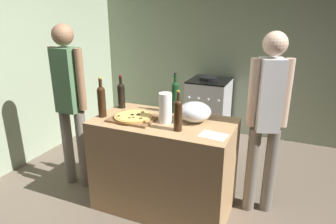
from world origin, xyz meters
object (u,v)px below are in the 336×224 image
Objects in this scene: person_in_stripes at (70,97)px; person_in_red at (267,116)px; pizza at (133,116)px; wine_bottle_amber at (178,114)px; wine_bottle_dark at (175,96)px; wine_bottle_green at (102,100)px; wine_bottle_clear at (121,94)px; paper_towel_roll at (165,108)px; mixing_bowl at (195,112)px; stove at (208,109)px.

person_in_red is at bearing 9.51° from person_in_stripes.
wine_bottle_amber reaches higher than pizza.
person_in_stripes reaches higher than wine_bottle_dark.
wine_bottle_green is at bearing -13.45° from person_in_stripes.
pizza is 0.48m from wine_bottle_amber.
wine_bottle_amber is 0.20× the size of person_in_stripes.
person_in_stripes is at bearing -165.83° from wine_bottle_dark.
person_in_stripes reaches higher than wine_bottle_clear.
wine_bottle_clear is 0.53m from person_in_stripes.
paper_towel_roll is 0.73× the size of wine_bottle_green.
wine_bottle_amber is at bearing -102.74° from mixing_bowl.
mixing_bowl is 0.26m from paper_towel_roll.
mixing_bowl is 0.87× the size of wine_bottle_clear.
pizza is at bearing -96.19° from stove.
person_in_red is at bearing -57.73° from stove.
wine_bottle_dark is at bearing 114.99° from wine_bottle_amber.
wine_bottle_green is at bearing -94.10° from wine_bottle_clear.
wine_bottle_green is 0.40× the size of stove.
wine_bottle_amber is (-0.06, -0.26, 0.06)m from mixing_bowl.
person_in_red reaches higher than paper_towel_roll.
paper_towel_roll is 0.70× the size of wine_bottle_dark.
wine_bottle_amber is at bearing -37.53° from paper_towel_roll.
mixing_bowl is 0.31× the size of stove.
person_in_red is (1.42, 0.43, -0.09)m from wine_bottle_green.
wine_bottle_clear is 0.36× the size of stove.
wine_bottle_green reaches higher than wine_bottle_clear.
wine_bottle_dark reaches higher than wine_bottle_amber.
wine_bottle_green is (-0.82, -0.22, 0.07)m from mixing_bowl.
wine_bottle_green reaches higher than wine_bottle_amber.
mixing_bowl is at bearing -78.99° from stove.
wine_bottle_green is (-0.59, -0.09, 0.03)m from paper_towel_roll.
wine_bottle_green is 0.22× the size of person_in_red.
paper_towel_roll is 0.16× the size of person_in_stripes.
paper_towel_roll is 1.07m from person_in_stripes.
person_in_stripes reaches higher than mixing_bowl.
wine_bottle_green is at bearing -104.87° from stove.
wine_bottle_green is 1.11× the size of wine_bottle_clear.
wine_bottle_dark reaches higher than mixing_bowl.
pizza is 0.33m from wine_bottle_green.
stove is at bearing 97.88° from wine_bottle_amber.
wine_bottle_clear is (0.02, 0.30, -0.02)m from wine_bottle_green.
mixing_bowl is 0.85m from wine_bottle_green.
paper_towel_roll is 1.88m from stove.
mixing_bowl is at bearing -160.70° from person_in_red.
wine_bottle_amber is 0.36× the size of stove.
person_in_red is (0.65, 0.46, -0.08)m from wine_bottle_amber.
paper_towel_roll is 0.28m from wine_bottle_dark.
paper_towel_roll is at bearing 9.06° from wine_bottle_green.
stove is at bearing 92.79° from wine_bottle_dark.
mixing_bowl is 1.07× the size of paper_towel_roll.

